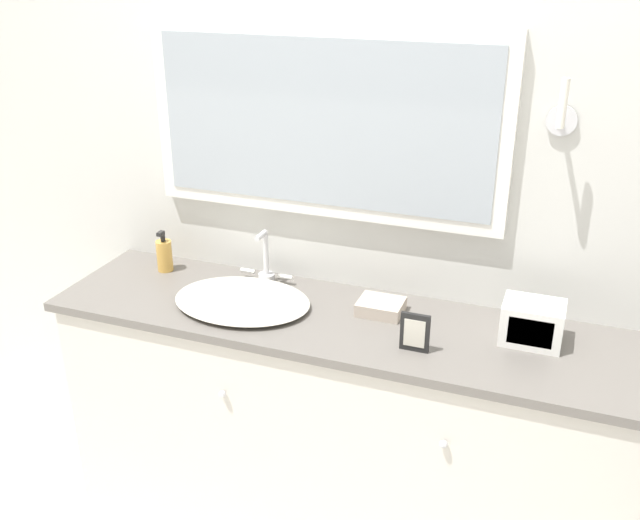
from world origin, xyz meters
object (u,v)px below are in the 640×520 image
sink_basin (243,299)px  appliance_box (532,323)px  soap_bottle (164,255)px  picture_frame (415,332)px

sink_basin → appliance_box: bearing=5.1°
soap_bottle → picture_frame: (1.02, -0.25, -0.00)m
appliance_box → picture_frame: 0.37m
soap_bottle → appliance_box: (1.35, -0.06, 0.00)m
sink_basin → picture_frame: size_ratio=3.85×
picture_frame → sink_basin: bearing=171.2°
sink_basin → soap_bottle: (-0.40, 0.15, 0.04)m
soap_bottle → appliance_box: 1.35m
sink_basin → picture_frame: (0.62, -0.10, 0.04)m
sink_basin → soap_bottle: sink_basin is taller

